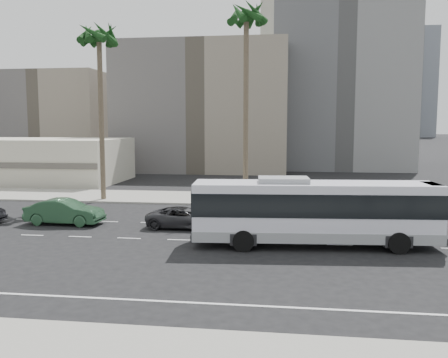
% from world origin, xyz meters
% --- Properties ---
extents(ground, '(700.00, 700.00, 0.00)m').
position_xyz_m(ground, '(0.00, 0.00, 0.00)').
color(ground, black).
rests_on(ground, ground).
extents(sidewalk_north, '(120.00, 7.00, 0.15)m').
position_xyz_m(sidewalk_north, '(0.00, 15.50, 0.07)').
color(sidewalk_north, gray).
rests_on(sidewalk_north, ground).
extents(commercial_low, '(22.00, 12.16, 5.00)m').
position_xyz_m(commercial_low, '(-30.00, 25.99, 2.50)').
color(commercial_low, beige).
rests_on(commercial_low, ground).
extents(midrise_beige_west, '(24.00, 18.00, 18.00)m').
position_xyz_m(midrise_beige_west, '(-12.00, 45.00, 9.00)').
color(midrise_beige_west, '#67625D').
rests_on(midrise_beige_west, ground).
extents(midrise_gray_center, '(20.00, 20.00, 26.00)m').
position_xyz_m(midrise_gray_center, '(8.00, 52.00, 13.00)').
color(midrise_gray_center, '#5E5F62').
rests_on(midrise_gray_center, ground).
extents(midrise_beige_far, '(18.00, 16.00, 15.00)m').
position_xyz_m(midrise_beige_far, '(-38.00, 50.00, 7.50)').
color(midrise_beige_far, '#67625D').
rests_on(midrise_beige_far, ground).
extents(civic_tower, '(42.00, 42.00, 129.00)m').
position_xyz_m(civic_tower, '(-2.00, 250.00, 38.83)').
color(civic_tower, beige).
rests_on(civic_tower, ground).
extents(highrise_right, '(26.00, 26.00, 70.00)m').
position_xyz_m(highrise_right, '(45.00, 230.00, 35.00)').
color(highrise_right, '#555B66').
rests_on(highrise_right, ground).
extents(highrise_far, '(22.00, 22.00, 60.00)m').
position_xyz_m(highrise_far, '(70.00, 260.00, 30.00)').
color(highrise_far, '#555B66').
rests_on(highrise_far, ground).
extents(city_bus, '(13.25, 3.88, 3.76)m').
position_xyz_m(city_bus, '(1.56, -0.30, 1.97)').
color(city_bus, silver).
rests_on(city_bus, ground).
extents(car_a, '(2.28, 4.82, 1.33)m').
position_xyz_m(car_a, '(-6.43, 3.26, 0.67)').
color(car_a, '#2F2F32').
rests_on(car_a, ground).
extents(car_b, '(1.94, 5.17, 1.69)m').
position_xyz_m(car_b, '(-14.54, 3.35, 0.84)').
color(car_b, '#22462C').
rests_on(car_b, ground).
extents(palm_near, '(4.96, 4.96, 16.71)m').
position_xyz_m(palm_near, '(-3.41, 13.99, 15.14)').
color(palm_near, brown).
rests_on(palm_near, ground).
extents(palm_mid, '(4.93, 4.93, 15.25)m').
position_xyz_m(palm_mid, '(-15.81, 13.34, 13.72)').
color(palm_mid, brown).
rests_on(palm_mid, ground).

